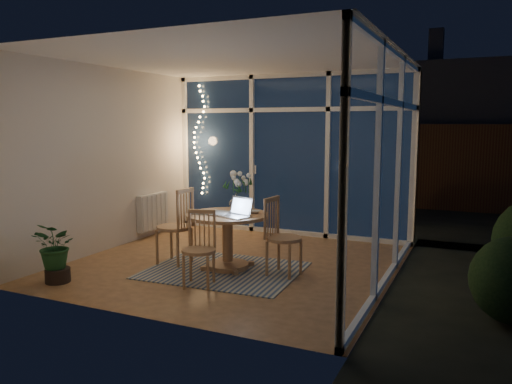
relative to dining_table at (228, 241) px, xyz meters
The scene contains 25 objects.
floor 0.43m from the dining_table, 97.45° to the left, with size 4.00×4.00×0.00m, color brown.
ceiling 2.26m from the dining_table, 97.45° to the left, with size 4.00×4.00×0.00m, color white.
wall_back 2.44m from the dining_table, 90.82° to the left, with size 4.00×0.04×2.60m, color silver.
wall_front 2.00m from the dining_table, 91.05° to the right, with size 4.00×0.04×2.60m, color silver.
wall_left 2.26m from the dining_table, behind, with size 0.04×4.00×2.60m, color silver.
wall_right 2.20m from the dining_table, ahead, with size 0.04×4.00×2.60m, color silver.
window_wall_back 2.40m from the dining_table, 90.84° to the left, with size 4.00×0.10×2.60m, color white.
window_wall_right 2.16m from the dining_table, ahead, with size 0.10×4.00×2.60m, color white.
radiator 2.28m from the dining_table, 149.84° to the left, with size 0.10×0.70×0.58m, color silver.
fairy_lights 2.96m from the dining_table, 128.35° to the left, with size 0.24×0.10×1.85m, color #FFBF66, non-canonical shape.
garden_patio 5.28m from the dining_table, 84.90° to the left, with size 12.00×6.00×0.10m, color black.
garden_fence 5.77m from the dining_table, 90.32° to the left, with size 11.00×0.08×1.80m, color #3D2016.
neighbour_roof 8.94m from the dining_table, 88.25° to the left, with size 7.00×3.00×2.20m, color #363A41.
garden_shrubs 3.74m from the dining_table, 102.86° to the left, with size 0.90×0.90×0.90m, color black.
rug 0.36m from the dining_table, 90.00° to the right, with size 1.83×1.47×0.01m, color beige.
dining_table is the anchor object (origin of this frame).
chair_left 0.76m from the dining_table, behind, with size 0.47×0.47×1.00m, color #B0764F.
chair_right 0.75m from the dining_table, ahead, with size 0.44×0.44×0.95m, color #B0764F.
chair_front 0.75m from the dining_table, 87.58° to the right, with size 0.40×0.40×0.86m, color #B0764F.
laptop 0.53m from the dining_table, 42.71° to the right, with size 0.34×0.29×0.25m, color silver, non-canonical shape.
flower_vase 0.58m from the dining_table, 98.69° to the left, with size 0.20×0.20×0.21m, color silver.
bowl 0.50m from the dining_table, 31.67° to the left, with size 0.15×0.15×0.04m, color white.
newspapers 0.40m from the dining_table, 165.94° to the right, with size 0.41×0.31×0.02m, color beige.
phone 0.37m from the dining_table, 20.13° to the right, with size 0.11×0.06×0.01m, color black.
potted_plant 1.99m from the dining_table, 139.58° to the right, with size 0.54×0.47×0.76m, color #1A4922.
Camera 1 is at (2.88, -5.61, 1.79)m, focal length 35.00 mm.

